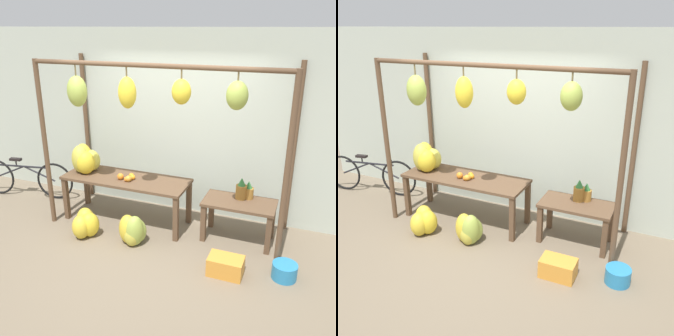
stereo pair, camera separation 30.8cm
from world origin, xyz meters
The scene contains 13 objects.
ground_plane centered at (0.00, 0.00, 0.00)m, with size 20.00×20.00×0.00m, color #756651.
shop_wall_back centered at (0.00, 1.47, 1.40)m, with size 8.00×0.08×2.80m.
stall_awning centered at (-0.06, 0.50, 1.79)m, with size 3.39×1.22×2.41m.
display_table_main centered at (-0.61, 0.75, 0.61)m, with size 1.89×0.67×0.70m.
display_table_side centered at (1.07, 0.82, 0.46)m, with size 0.98×0.53×0.58m.
banana_pile_on_table centered at (-1.31, 0.76, 0.89)m, with size 0.51×0.52×0.43m.
orange_pile centered at (-0.55, 0.67, 0.74)m, with size 0.25×0.21×0.10m.
pineapple_cluster centered at (1.11, 0.93, 0.71)m, with size 0.24×0.19×0.31m.
banana_pile_ground_left centered at (-0.96, 0.13, 0.18)m, with size 0.48×0.51×0.39m.
banana_pile_ground_right centered at (-0.24, 0.17, 0.19)m, with size 0.45×0.38×0.44m.
fruit_crate_white centered at (1.10, -0.03, 0.11)m, with size 0.42×0.27×0.23m.
blue_bucket centered at (1.77, 0.15, 0.10)m, with size 0.30×0.30×0.19m.
parked_bicycle centered at (-2.66, 0.88, 0.34)m, with size 1.72×0.37×0.70m.
Camera 1 is at (1.84, -3.80, 2.82)m, focal length 40.00 mm.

